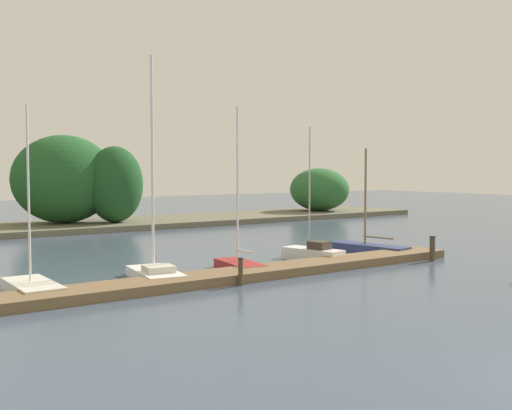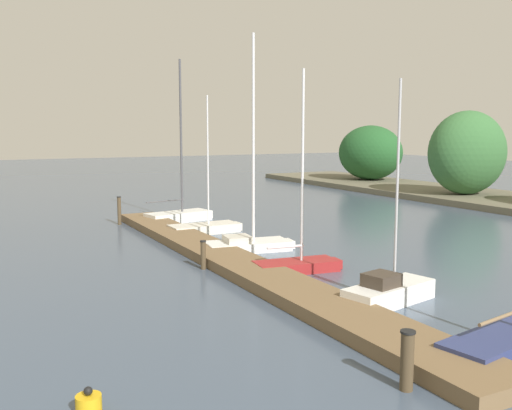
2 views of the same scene
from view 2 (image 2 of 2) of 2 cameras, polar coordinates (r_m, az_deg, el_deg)
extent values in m
cube|color=brown|center=(20.36, -2.52, -5.49)|extent=(23.39, 1.80, 0.35)
ellipsoid|color=#235628|center=(51.06, 11.20, 5.08)|extent=(5.83, 5.19, 4.68)
ellipsoid|color=#386B38|center=(41.22, 20.10, 4.87)|extent=(4.30, 5.76, 5.59)
cube|color=white|center=(30.20, -7.68, -1.14)|extent=(1.92, 3.54, 0.50)
cube|color=white|center=(31.00, -5.29, -0.93)|extent=(0.86, 0.96, 0.43)
cylinder|color=#4C4C51|center=(30.00, -7.40, 6.71)|extent=(0.12, 0.12, 7.74)
cylinder|color=#4C4C51|center=(29.72, -8.92, 0.39)|extent=(0.49, 2.16, 0.06)
cube|color=silver|center=(26.77, -5.16, -2.32)|extent=(1.34, 3.18, 0.41)
cube|color=silver|center=(27.35, -2.42, -2.13)|extent=(0.72, 0.80, 0.35)
cylinder|color=silver|center=(26.51, -4.77, 4.41)|extent=(0.08, 0.08, 5.86)
cube|color=white|center=(22.80, -0.84, -4.06)|extent=(1.84, 3.44, 0.37)
cube|color=white|center=(23.30, 2.61, -3.86)|extent=(0.87, 0.92, 0.32)
cube|color=beige|center=(22.61, -1.83, -3.36)|extent=(1.17, 1.12, 0.24)
cylinder|color=silver|center=(22.42, -0.26, 6.50)|extent=(0.11, 0.11, 7.98)
cube|color=maroon|center=(19.56, 3.94, -6.03)|extent=(1.45, 2.92, 0.36)
cube|color=maroon|center=(20.10, 7.24, -5.76)|extent=(0.69, 0.77, 0.31)
cylinder|color=silver|center=(19.14, 4.61, 3.81)|extent=(0.09, 0.09, 6.33)
cylinder|color=silver|center=(19.26, 2.93, -4.14)|extent=(0.25, 1.31, 0.09)
cube|color=white|center=(16.42, 12.98, -8.52)|extent=(1.62, 3.03, 0.55)
cube|color=white|center=(17.45, 15.56, -7.74)|extent=(0.70, 0.82, 0.46)
cube|color=#3D3328|center=(16.02, 12.24, -7.22)|extent=(0.93, 1.01, 0.36)
cylinder|color=#B7B7BC|center=(16.04, 13.76, 2.14)|extent=(0.07, 0.07, 5.53)
cube|color=navy|center=(14.01, 23.90, -12.03)|extent=(1.83, 4.16, 0.44)
cylinder|color=#7F6647|center=(13.43, 23.07, -10.12)|extent=(0.38, 1.69, 0.08)
cylinder|color=#4C3D28|center=(29.67, -13.32, -0.58)|extent=(0.18, 0.18, 1.38)
cylinder|color=black|center=(29.58, -13.36, 0.78)|extent=(0.21, 0.21, 0.04)
cylinder|color=#4C3D28|center=(19.84, -5.22, -4.98)|extent=(0.18, 0.18, 0.95)
cylinder|color=black|center=(19.74, -5.24, -3.57)|extent=(0.20, 0.20, 0.04)
cylinder|color=#4C3D28|center=(11.24, 14.66, -14.70)|extent=(0.24, 0.24, 1.09)
cylinder|color=black|center=(11.04, 14.75, -11.99)|extent=(0.28, 0.28, 0.04)
cylinder|color=gold|center=(10.62, -16.16, -18.38)|extent=(0.43, 0.43, 0.33)
sphere|color=black|center=(10.51, -16.21, -17.19)|extent=(0.15, 0.15, 0.15)
camera|label=1|loc=(31.30, -46.53, 3.99)|focal=41.76mm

